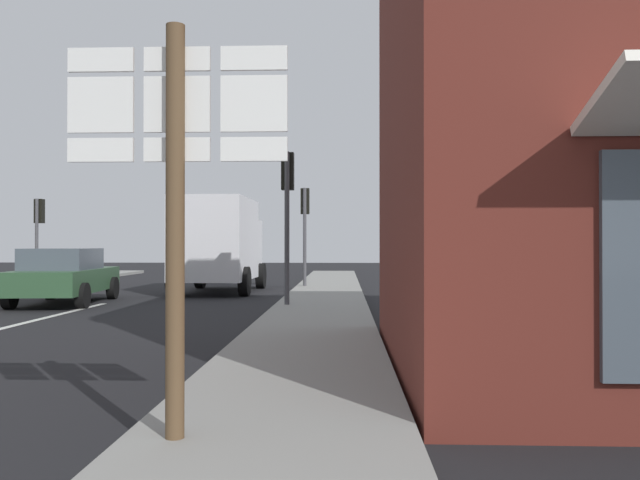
{
  "coord_description": "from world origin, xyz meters",
  "views": [
    {
      "loc": [
        6.37,
        -4.43,
        1.57
      ],
      "look_at": [
        5.74,
        12.07,
        1.69
      ],
      "focal_mm": 35.29,
      "sensor_mm": 36.0,
      "label": 1
    }
  ],
  "objects_px": {
    "traffic_light_far_left": "(39,222)",
    "traffic_light_far_right": "(305,215)",
    "delivery_truck": "(219,242)",
    "route_sign_post": "(176,186)",
    "sedan_far": "(65,275)",
    "traffic_light_near_right": "(288,193)"
  },
  "relations": [
    {
      "from": "traffic_light_near_right",
      "to": "route_sign_post",
      "type": "bearing_deg",
      "value": -89.41
    },
    {
      "from": "delivery_truck",
      "to": "traffic_light_near_right",
      "type": "xyz_separation_m",
      "value": [
        2.74,
        -5.41,
        1.16
      ]
    },
    {
      "from": "traffic_light_far_left",
      "to": "traffic_light_near_right",
      "type": "xyz_separation_m",
      "value": [
        10.02,
        -7.89,
        0.38
      ]
    },
    {
      "from": "route_sign_post",
      "to": "traffic_light_far_left",
      "type": "bearing_deg",
      "value": 118.86
    },
    {
      "from": "delivery_truck",
      "to": "route_sign_post",
      "type": "relative_size",
      "value": 1.57
    },
    {
      "from": "traffic_light_far_left",
      "to": "sedan_far",
      "type": "bearing_deg",
      "value": -59.02
    },
    {
      "from": "delivery_truck",
      "to": "traffic_light_far_right",
      "type": "xyz_separation_m",
      "value": [
        2.74,
        1.43,
        0.98
      ]
    },
    {
      "from": "delivery_truck",
      "to": "traffic_light_far_right",
      "type": "relative_size",
      "value": 1.42
    },
    {
      "from": "delivery_truck",
      "to": "traffic_light_far_left",
      "type": "xyz_separation_m",
      "value": [
        -7.28,
        2.48,
        0.77
      ]
    },
    {
      "from": "traffic_light_far_left",
      "to": "traffic_light_far_right",
      "type": "distance_m",
      "value": 10.08
    },
    {
      "from": "sedan_far",
      "to": "traffic_light_far_right",
      "type": "distance_m",
      "value": 8.44
    },
    {
      "from": "traffic_light_far_right",
      "to": "sedan_far",
      "type": "bearing_deg",
      "value": -137.14
    },
    {
      "from": "delivery_truck",
      "to": "route_sign_post",
      "type": "height_order",
      "value": "route_sign_post"
    },
    {
      "from": "sedan_far",
      "to": "traffic_light_far_right",
      "type": "height_order",
      "value": "traffic_light_far_right"
    },
    {
      "from": "traffic_light_far_left",
      "to": "traffic_light_far_right",
      "type": "height_order",
      "value": "traffic_light_far_right"
    },
    {
      "from": "traffic_light_far_left",
      "to": "traffic_light_near_right",
      "type": "distance_m",
      "value": 12.76
    },
    {
      "from": "traffic_light_near_right",
      "to": "traffic_light_far_right",
      "type": "height_order",
      "value": "traffic_light_near_right"
    },
    {
      "from": "sedan_far",
      "to": "delivery_truck",
      "type": "xyz_separation_m",
      "value": [
        3.29,
        4.17,
        0.89
      ]
    },
    {
      "from": "route_sign_post",
      "to": "traffic_light_near_right",
      "type": "height_order",
      "value": "traffic_light_near_right"
    },
    {
      "from": "delivery_truck",
      "to": "traffic_light_far_left",
      "type": "bearing_deg",
      "value": 161.22
    },
    {
      "from": "delivery_truck",
      "to": "route_sign_post",
      "type": "xyz_separation_m",
      "value": [
        2.85,
        -15.9,
        0.35
      ]
    },
    {
      "from": "sedan_far",
      "to": "traffic_light_near_right",
      "type": "bearing_deg",
      "value": -11.66
    }
  ]
}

